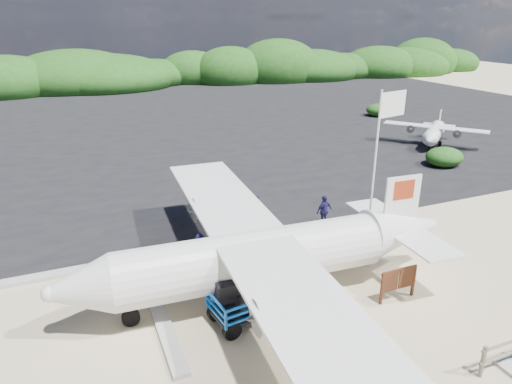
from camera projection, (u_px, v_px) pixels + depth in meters
ground at (297, 302)px, 15.64m from camera, size 160.00×160.00×0.00m
asphalt_apron at (145, 125)px, 41.49m from camera, size 90.00×50.00×0.04m
lagoon at (7, 342)px, 13.70m from camera, size 9.00×7.00×0.40m
vegetation_band at (113, 88)px, 63.04m from camera, size 124.00×8.00×4.40m
baggage_cart at (251, 319)px, 14.78m from camera, size 2.95×1.96×1.37m
flagpole at (365, 263)px, 18.09m from camera, size 1.46×0.86×6.82m
signboard at (396, 299)px, 15.79m from camera, size 1.52×0.15×1.25m
crew_a at (200, 257)px, 16.64m from camera, size 0.75×0.54×1.91m
crew_b at (254, 214)px, 20.31m from camera, size 1.05×0.91×1.84m
crew_c at (324, 211)px, 21.10m from camera, size 0.94×0.54×1.51m
aircraft_large at (281, 124)px, 41.88m from camera, size 17.33×17.33×4.93m
aircraft_small at (20, 126)px, 40.87m from camera, size 8.72×8.72×2.23m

